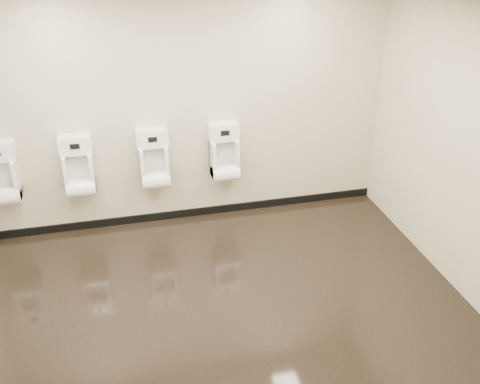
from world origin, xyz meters
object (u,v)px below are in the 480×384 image
object	(u,v)px
urinal_0	(3,178)
urinal_3	(225,156)
urinal_1	(79,170)
urinal_2	(154,163)

from	to	relation	value
urinal_0	urinal_3	distance (m)	2.51
urinal_1	urinal_3	bearing A→B (deg)	0.00
urinal_1	urinal_3	distance (m)	1.70
urinal_0	urinal_3	world-z (taller)	same
urinal_1	urinal_3	world-z (taller)	same
urinal_3	urinal_0	bearing A→B (deg)	180.00
urinal_2	urinal_3	xyz separation A→B (m)	(0.84, 0.00, 0.00)
urinal_0	urinal_1	distance (m)	0.82
urinal_1	urinal_3	xyz separation A→B (m)	(1.70, 0.00, 0.00)
urinal_3	urinal_2	bearing A→B (deg)	180.00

